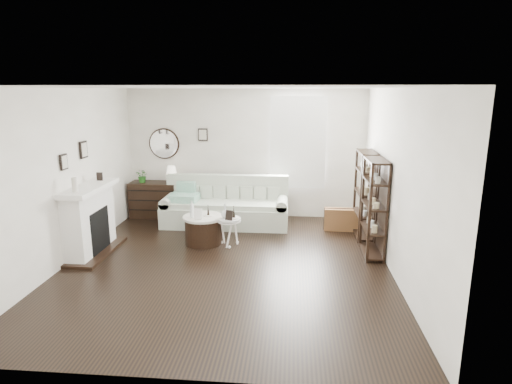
# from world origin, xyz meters

# --- Properties ---
(room) EXTENTS (5.50, 5.50, 5.50)m
(room) POSITION_xyz_m (0.73, 2.70, 1.60)
(room) COLOR black
(room) RESTS_ON ground
(fireplace) EXTENTS (0.50, 1.40, 1.84)m
(fireplace) POSITION_xyz_m (-2.32, 0.30, 0.54)
(fireplace) COLOR white
(fireplace) RESTS_ON ground
(shelf_unit_far) EXTENTS (0.30, 0.80, 1.60)m
(shelf_unit_far) POSITION_xyz_m (2.33, 1.55, 0.80)
(shelf_unit_far) COLOR black
(shelf_unit_far) RESTS_ON ground
(shelf_unit_near) EXTENTS (0.30, 0.80, 1.60)m
(shelf_unit_near) POSITION_xyz_m (2.33, 0.65, 0.80)
(shelf_unit_near) COLOR black
(shelf_unit_near) RESTS_ON ground
(sofa) EXTENTS (2.51, 0.87, 0.97)m
(sofa) POSITION_xyz_m (-0.33, 2.08, 0.32)
(sofa) COLOR beige
(sofa) RESTS_ON ground
(quilt) EXTENTS (0.57, 0.48, 0.14)m
(quilt) POSITION_xyz_m (-1.15, 1.95, 0.57)
(quilt) COLOR #25895B
(quilt) RESTS_ON sofa
(suitcase) EXTENTS (0.66, 0.23, 0.43)m
(suitcase) POSITION_xyz_m (1.96, 1.88, 0.22)
(suitcase) COLOR brown
(suitcase) RESTS_ON ground
(dresser) EXTENTS (1.14, 0.49, 0.76)m
(dresser) POSITION_xyz_m (-1.87, 2.47, 0.38)
(dresser) COLOR black
(dresser) RESTS_ON ground
(table_lamp) EXTENTS (0.28, 0.28, 0.36)m
(table_lamp) POSITION_xyz_m (-1.54, 2.47, 0.94)
(table_lamp) COLOR beige
(table_lamp) RESTS_ON dresser
(potted_plant) EXTENTS (0.32, 0.30, 0.29)m
(potted_plant) POSITION_xyz_m (-2.16, 2.42, 0.90)
(potted_plant) COLOR #22611B
(potted_plant) RESTS_ON dresser
(drum_table) EXTENTS (0.72, 0.72, 0.50)m
(drum_table) POSITION_xyz_m (-0.55, 0.93, 0.25)
(drum_table) COLOR black
(drum_table) RESTS_ON ground
(pedestal_table) EXTENTS (0.41, 0.41, 0.50)m
(pedestal_table) POSITION_xyz_m (-0.08, 0.85, 0.46)
(pedestal_table) COLOR white
(pedestal_table) RESTS_ON ground
(eiffel_drum) EXTENTS (0.11, 0.11, 0.17)m
(eiffel_drum) POSITION_xyz_m (-0.48, 0.98, 0.59)
(eiffel_drum) COLOR black
(eiffel_drum) RESTS_ON drum_table
(bottle_drum) EXTENTS (0.07, 0.07, 0.30)m
(bottle_drum) POSITION_xyz_m (-0.73, 0.85, 0.65)
(bottle_drum) COLOR silver
(bottle_drum) RESTS_ON drum_table
(card_frame_drum) EXTENTS (0.14, 0.06, 0.19)m
(card_frame_drum) POSITION_xyz_m (-0.60, 0.75, 0.59)
(card_frame_drum) COLOR white
(card_frame_drum) RESTS_ON drum_table
(eiffel_ped) EXTENTS (0.12, 0.12, 0.20)m
(eiffel_ped) POSITION_xyz_m (-0.00, 0.88, 0.60)
(eiffel_ped) COLOR black
(eiffel_ped) RESTS_ON pedestal_table
(flask_ped) EXTENTS (0.14, 0.14, 0.26)m
(flask_ped) POSITION_xyz_m (-0.16, 0.87, 0.63)
(flask_ped) COLOR silver
(flask_ped) RESTS_ON pedestal_table
(card_frame_ped) EXTENTS (0.14, 0.09, 0.17)m
(card_frame_ped) POSITION_xyz_m (-0.07, 0.74, 0.58)
(card_frame_ped) COLOR black
(card_frame_ped) RESTS_ON pedestal_table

